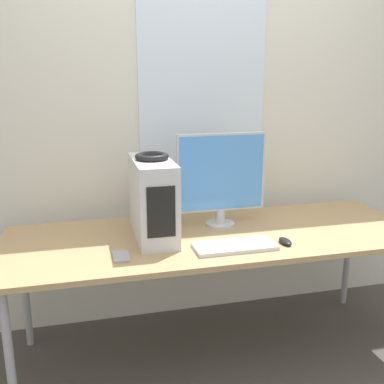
{
  "coord_description": "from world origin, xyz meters",
  "views": [
    {
      "loc": [
        -0.68,
        -1.78,
        1.55
      ],
      "look_at": [
        -0.14,
        0.41,
        0.96
      ],
      "focal_mm": 42.0,
      "sensor_mm": 36.0,
      "label": 1
    }
  ],
  "objects_px": {
    "keyboard": "(235,246)",
    "cell_phone": "(121,256)",
    "monitor_main": "(221,177)",
    "pc_tower": "(153,199)",
    "headphones": "(152,156)",
    "mouse": "(285,241)"
  },
  "relations": [
    {
      "from": "monitor_main",
      "to": "keyboard",
      "type": "relative_size",
      "value": 1.29
    },
    {
      "from": "pc_tower",
      "to": "cell_phone",
      "type": "distance_m",
      "value": 0.37
    },
    {
      "from": "monitor_main",
      "to": "cell_phone",
      "type": "height_order",
      "value": "monitor_main"
    },
    {
      "from": "mouse",
      "to": "headphones",
      "type": "bearing_deg",
      "value": 157.03
    },
    {
      "from": "headphones",
      "to": "cell_phone",
      "type": "xyz_separation_m",
      "value": [
        -0.19,
        -0.24,
        -0.43
      ]
    },
    {
      "from": "mouse",
      "to": "cell_phone",
      "type": "relative_size",
      "value": 0.78
    },
    {
      "from": "monitor_main",
      "to": "cell_phone",
      "type": "bearing_deg",
      "value": -151.14
    },
    {
      "from": "keyboard",
      "to": "cell_phone",
      "type": "xyz_separation_m",
      "value": [
        -0.56,
        0.02,
        -0.01
      ]
    },
    {
      "from": "headphones",
      "to": "keyboard",
      "type": "height_order",
      "value": "headphones"
    },
    {
      "from": "headphones",
      "to": "cell_phone",
      "type": "bearing_deg",
      "value": -129.04
    },
    {
      "from": "headphones",
      "to": "mouse",
      "type": "relative_size",
      "value": 1.61
    },
    {
      "from": "keyboard",
      "to": "monitor_main",
      "type": "bearing_deg",
      "value": 84.2
    },
    {
      "from": "mouse",
      "to": "monitor_main",
      "type": "bearing_deg",
      "value": 123.32
    },
    {
      "from": "keyboard",
      "to": "mouse",
      "type": "relative_size",
      "value": 3.81
    },
    {
      "from": "pc_tower",
      "to": "keyboard",
      "type": "xyz_separation_m",
      "value": [
        0.36,
        -0.26,
        -0.2
      ]
    },
    {
      "from": "headphones",
      "to": "mouse",
      "type": "bearing_deg",
      "value": -22.97
    },
    {
      "from": "monitor_main",
      "to": "headphones",
      "type": "bearing_deg",
      "value": -167.68
    },
    {
      "from": "keyboard",
      "to": "mouse",
      "type": "distance_m",
      "value": 0.27
    },
    {
      "from": "pc_tower",
      "to": "mouse",
      "type": "xyz_separation_m",
      "value": [
        0.63,
        -0.27,
        -0.19
      ]
    },
    {
      "from": "keyboard",
      "to": "cell_phone",
      "type": "height_order",
      "value": "keyboard"
    },
    {
      "from": "monitor_main",
      "to": "pc_tower",
      "type": "bearing_deg",
      "value": -167.56
    },
    {
      "from": "headphones",
      "to": "monitor_main",
      "type": "distance_m",
      "value": 0.43
    }
  ]
}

